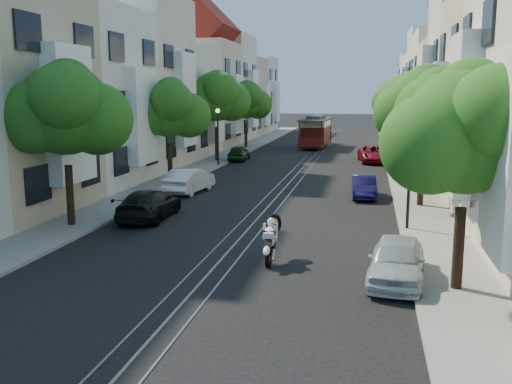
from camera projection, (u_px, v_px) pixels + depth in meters
The scene contains 27 objects.
ground at pixel (310, 159), 47.19m from camera, with size 200.00×200.00×0.00m, color black.
sidewalk_east at pixel (400, 160), 45.80m from camera, with size 2.50×80.00×0.12m, color gray.
sidewalk_west at pixel (226, 156), 48.57m from camera, with size 2.50×80.00×0.12m, color gray.
rail_left at pixel (304, 159), 47.29m from camera, with size 0.06×80.00×0.02m, color gray.
rail_slot at pixel (310, 159), 47.19m from camera, with size 0.06×80.00×0.02m, color gray.
rail_right at pixel (317, 159), 47.08m from camera, with size 0.06×80.00×0.02m, color gray.
lane_line at pixel (310, 159), 47.19m from camera, with size 0.08×80.00×0.01m, color tan.
townhouses_east at pixel (465, 96), 43.94m from camera, with size 7.75×72.00×12.00m.
townhouses_west at pixel (172, 97), 48.50m from camera, with size 7.75×72.00×11.76m.
tree_e_a at pixel (468, 134), 15.07m from camera, with size 4.72×3.87×6.27m.
tree_e_b at pixel (426, 108), 26.60m from camera, with size 4.93×4.08×6.68m.
tree_e_c at pixel (410, 106), 37.25m from camera, with size 4.84×3.99×6.52m.
tree_e_d at pixel (401, 99), 47.83m from camera, with size 5.01×4.16×6.85m.
tree_w_a at pixel (66, 111), 22.59m from camera, with size 4.93×4.08×6.68m.
tree_w_b at pixel (170, 110), 34.24m from camera, with size 4.72×3.87×6.27m.
tree_w_c at pixel (217, 97), 44.75m from camera, with size 5.13×4.28×7.09m.
tree_w_d at pixel (246, 101), 55.46m from camera, with size 4.84×3.99×6.52m.
lamp_east at pixel (410, 160), 22.31m from camera, with size 0.32×0.32×4.16m.
lamp_west at pixel (218, 128), 42.11m from camera, with size 0.32×0.32×4.16m.
sportbike_rider at pixel (271, 238), 18.44m from camera, with size 0.51×1.90×1.54m.
cable_car at pixel (316, 130), 56.51m from camera, with size 2.83×7.72×2.92m.
parked_car_e_near at pixel (397, 260), 16.58m from camera, with size 1.56×3.88×1.32m, color silver.
parked_car_e_mid at pixel (364, 187), 29.91m from camera, with size 1.22×3.49×1.15m, color #0E0C3D.
parked_car_e_far at pixel (374, 154), 44.79m from camera, with size 2.20×4.78×1.33m, color maroon.
parked_car_w_near at pixel (149, 204), 24.86m from camera, with size 1.82×4.47×1.30m, color black.
parked_car_w_mid at pixel (189, 180), 31.40m from camera, with size 1.45×4.15×1.37m, color silver.
parked_car_w_far at pixel (239, 153), 46.05m from camera, with size 1.45×3.60×1.23m, color #163819.
Camera 1 is at (4.68, -18.94, 5.49)m, focal length 40.00 mm.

